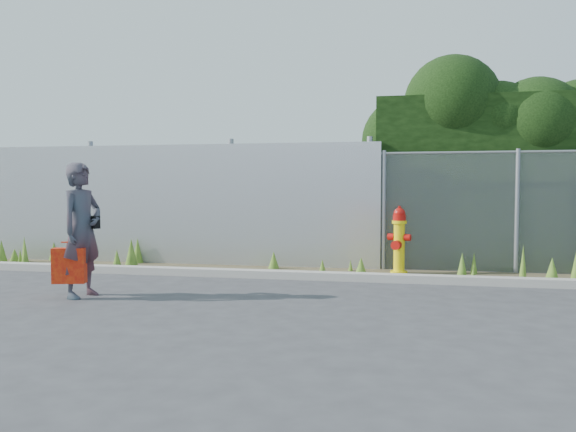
{
  "coord_description": "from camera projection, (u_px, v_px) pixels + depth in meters",
  "views": [
    {
      "loc": [
        1.31,
        -6.71,
        1.43
      ],
      "look_at": [
        -0.3,
        1.4,
        1.0
      ],
      "focal_mm": 35.0,
      "sensor_mm": 36.0,
      "label": 1
    }
  ],
  "objects": [
    {
      "name": "ground",
      "position": [
        290.0,
        303.0,
        6.9
      ],
      "size": [
        80.0,
        80.0,
        0.0
      ],
      "primitive_type": "plane",
      "color": "#3B3B3E",
      "rests_on": "ground"
    },
    {
      "name": "curb",
      "position": [
        312.0,
        276.0,
        8.66
      ],
      "size": [
        16.0,
        0.22,
        0.12
      ],
      "primitive_type": "cube",
      "color": "#A8A197",
      "rests_on": "ground"
    },
    {
      "name": "weed_strip",
      "position": [
        294.0,
        265.0,
        9.33
      ],
      "size": [
        16.0,
        1.26,
        0.55
      ],
      "color": "#4E432C",
      "rests_on": "ground"
    },
    {
      "name": "corrugated_fence",
      "position": [
        150.0,
        204.0,
        10.42
      ],
      "size": [
        8.5,
        0.21,
        2.3
      ],
      "color": "#A8ABAF",
      "rests_on": "ground"
    },
    {
      "name": "hedge",
      "position": [
        573.0,
        154.0,
        9.86
      ],
      "size": [
        7.6,
        1.91,
        3.79
      ],
      "color": "black",
      "rests_on": "ground"
    },
    {
      "name": "fire_hydrant",
      "position": [
        399.0,
        241.0,
        9.12
      ],
      "size": [
        0.37,
        0.34,
        1.12
      ],
      "rotation": [
        0.0,
        0.0,
        -0.32
      ],
      "color": "yellow",
      "rests_on": "ground"
    },
    {
      "name": "woman",
      "position": [
        82.0,
        230.0,
        7.26
      ],
      "size": [
        0.54,
        0.71,
        1.74
      ],
      "primitive_type": "imported",
      "rotation": [
        0.0,
        0.0,
        1.37
      ],
      "color": "#105865",
      "rests_on": "ground"
    },
    {
      "name": "red_tote_bag",
      "position": [
        69.0,
        266.0,
        7.14
      ],
      "size": [
        0.41,
        0.15,
        0.53
      ],
      "rotation": [
        0.0,
        0.0,
        0.25
      ],
      "color": "#B10A0A"
    },
    {
      "name": "black_shoulder_bag",
      "position": [
        92.0,
        222.0,
        7.36
      ],
      "size": [
        0.22,
        0.09,
        0.17
      ],
      "rotation": [
        0.0,
        0.0,
        -0.42
      ],
      "color": "black"
    }
  ]
}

